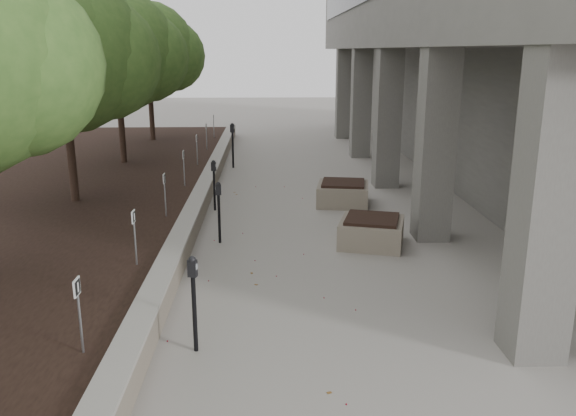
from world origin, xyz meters
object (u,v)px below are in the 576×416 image
object	(u,v)px
parking_meter_2	(194,304)
crabapple_tree_3	(64,87)
parking_meter_5	(233,145)
planter_back	(343,193)
planter_front	(372,231)
parking_meter_4	(214,185)
parking_meter_3	(219,213)
crabapple_tree_4	(118,77)
crabapple_tree_5	(149,71)

from	to	relation	value
parking_meter_2	crabapple_tree_3	bearing A→B (deg)	133.92
parking_meter_5	planter_back	size ratio (longest dim) A/B	1.19
crabapple_tree_3	planter_front	world-z (taller)	crabapple_tree_3
parking_meter_4	crabapple_tree_3	bearing A→B (deg)	-157.56
parking_meter_3	planter_back	size ratio (longest dim) A/B	1.01
crabapple_tree_4	planter_back	size ratio (longest dim) A/B	4.16
parking_meter_2	parking_meter_4	bearing A→B (deg)	108.12
parking_meter_3	planter_front	bearing A→B (deg)	-13.28
crabapple_tree_4	planter_back	xyz separation A→B (m)	(6.67, -4.10, -2.81)
crabapple_tree_5	planter_back	xyz separation A→B (m)	(6.67, -9.10, -2.81)
planter_front	planter_back	distance (m)	3.32
crabapple_tree_3	planter_front	size ratio (longest dim) A/B	4.28
crabapple_tree_4	crabapple_tree_5	xyz separation A→B (m)	(0.00, 5.00, 0.00)
parking_meter_4	parking_meter_5	size ratio (longest dim) A/B	0.83
crabapple_tree_3	crabapple_tree_5	xyz separation A→B (m)	(0.00, 10.00, 0.00)
crabapple_tree_4	parking_meter_4	distance (m)	6.19
parking_meter_5	planter_front	bearing A→B (deg)	-50.54
crabapple_tree_3	parking_meter_2	bearing A→B (deg)	-61.29
crabapple_tree_3	planter_front	xyz separation A→B (m)	(6.85, -2.41, -2.82)
parking_meter_3	parking_meter_4	xyz separation A→B (m)	(-0.33, 2.60, -0.01)
parking_meter_3	planter_back	xyz separation A→B (m)	(3.00, 3.09, -0.35)
parking_meter_3	parking_meter_4	distance (m)	2.62
planter_front	crabapple_tree_4	bearing A→B (deg)	132.75
parking_meter_2	planter_front	world-z (taller)	parking_meter_2
parking_meter_2	parking_meter_5	size ratio (longest dim) A/B	0.88
parking_meter_3	crabapple_tree_5	bearing A→B (deg)	97.66
crabapple_tree_5	parking_meter_4	xyz separation A→B (m)	(3.35, -9.59, -2.47)
crabapple_tree_5	planter_front	distance (m)	14.46
parking_meter_4	planter_back	size ratio (longest dim) A/B	0.99
crabapple_tree_3	crabapple_tree_5	bearing A→B (deg)	90.00
crabapple_tree_4	parking_meter_4	world-z (taller)	crabapple_tree_4
crabapple_tree_5	parking_meter_5	distance (m)	5.83
crabapple_tree_4	planter_front	xyz separation A→B (m)	(6.85, -7.41, -2.82)
parking_meter_3	parking_meter_2	bearing A→B (deg)	-98.66
crabapple_tree_3	planter_back	distance (m)	7.30
parking_meter_2	planter_back	xyz separation A→B (m)	(2.96, 7.68, -0.37)
planter_front	crabapple_tree_3	bearing A→B (deg)	160.59
parking_meter_4	planter_front	xyz separation A→B (m)	(3.51, -2.83, -0.35)
crabapple_tree_5	parking_meter_5	size ratio (longest dim) A/B	3.51
crabapple_tree_3	parking_meter_4	xyz separation A→B (m)	(3.35, 0.41, -2.47)
crabapple_tree_4	parking_meter_2	xyz separation A→B (m)	(3.71, -11.78, -2.44)
parking_meter_4	parking_meter_5	distance (m)	5.56
crabapple_tree_5	planter_back	size ratio (longest dim) A/B	4.16
parking_meter_5	planter_back	world-z (taller)	parking_meter_5
crabapple_tree_5	planter_back	world-z (taller)	crabapple_tree_5
parking_meter_2	parking_meter_4	distance (m)	7.20
crabapple_tree_4	parking_meter_5	world-z (taller)	crabapple_tree_4
crabapple_tree_4	parking_meter_2	size ratio (longest dim) A/B	4.00
crabapple_tree_3	parking_meter_4	size ratio (longest dim) A/B	4.20
planter_front	parking_meter_4	bearing A→B (deg)	141.12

